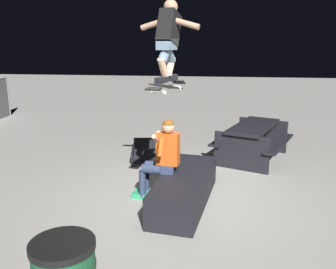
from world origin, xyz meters
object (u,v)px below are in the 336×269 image
skateboard (167,87)px  kicker_ramp (150,155)px  skater_airborne (168,37)px  picnic_table_back (253,136)px  ledge_box_main (185,189)px  person_sitting_on_ledge (162,156)px

skateboard → kicker_ramp: size_ratio=0.94×
skater_airborne → picnic_table_back: size_ratio=0.54×
ledge_box_main → kicker_ramp: bearing=23.3°
kicker_ramp → skateboard: bearing=-163.8°
kicker_ramp → picnic_table_back: picnic_table_back is taller
skateboard → skater_airborne: size_ratio=0.92×
ledge_box_main → person_sitting_on_ledge: bearing=72.0°
person_sitting_on_ledge → kicker_ramp: 2.13m
kicker_ramp → person_sitting_on_ledge: bearing=-165.2°
ledge_box_main → picnic_table_back: bearing=-28.2°
person_sitting_on_ledge → skateboard: (-0.21, -0.11, 1.11)m
skater_airborne → skateboard: bearing=164.0°
person_sitting_on_ledge → picnic_table_back: (2.22, -1.64, -0.22)m
ledge_box_main → skateboard: skateboard is taller
ledge_box_main → skateboard: bearing=107.7°
person_sitting_on_ledge → picnic_table_back: bearing=-36.4°
person_sitting_on_ledge → picnic_table_back: person_sitting_on_ledge is taller
skateboard → picnic_table_back: 3.16m
skateboard → kicker_ramp: bearing=16.2°
ledge_box_main → skater_airborne: bearing=97.1°
kicker_ramp → ledge_box_main: bearing=-156.7°
person_sitting_on_ledge → skateboard: skateboard is taller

